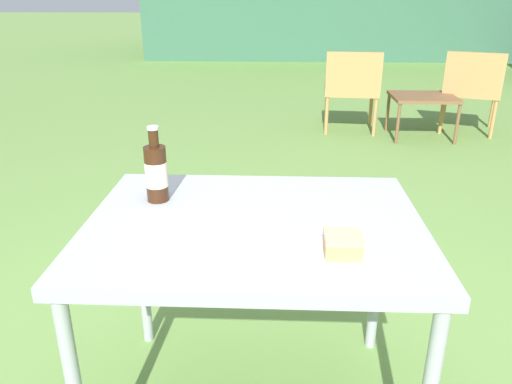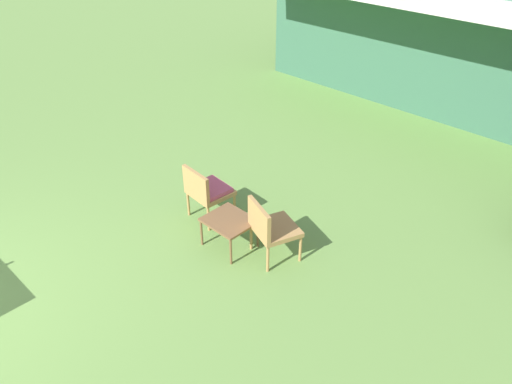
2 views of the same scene
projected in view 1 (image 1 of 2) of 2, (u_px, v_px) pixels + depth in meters
The scene contains 7 objects.
wicker_chair_cushioned at pixel (352, 85), 4.89m from camera, with size 0.56×0.54×0.79m.
wicker_chair_plain at pixel (472, 86), 4.83m from camera, with size 0.66×0.64×0.79m.
garden_side_table at pixel (423, 100), 4.71m from camera, with size 0.59×0.51×0.40m.
patio_table at pixel (255, 240), 1.48m from camera, with size 0.98×0.75×0.71m.
cake_on_plate at pixel (337, 250), 1.25m from camera, with size 0.20×0.20×0.07m.
cola_bottle_near at pixel (156, 172), 1.57m from camera, with size 0.07×0.07×0.24m.
fork at pixel (318, 254), 1.27m from camera, with size 0.19×0.03×0.01m.
Camera 1 is at (0.06, -1.32, 1.34)m, focal length 35.00 mm.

